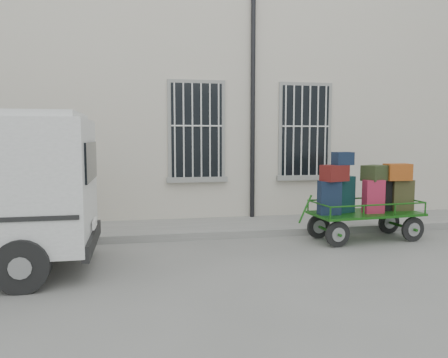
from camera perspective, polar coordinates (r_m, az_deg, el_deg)
ground at (r=7.81m, az=2.22°, el=-10.10°), size 80.00×80.00×0.00m
building at (r=12.97m, az=-3.23°, el=9.49°), size 24.00×5.15×6.00m
sidewalk at (r=9.88m, az=-0.64°, el=-6.30°), size 24.00×1.70×0.15m
luggage_cart at (r=9.31m, az=18.06°, el=-2.20°), size 2.63×1.19×1.80m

